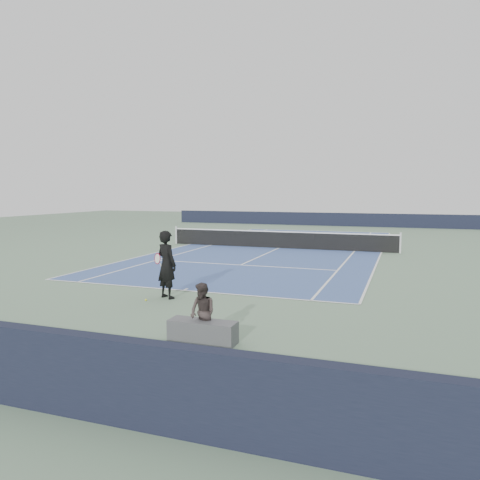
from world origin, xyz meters
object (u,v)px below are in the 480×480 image
(tennis_net, at_px, (279,239))
(tennis_player, at_px, (167,264))
(spectator_bench, at_px, (203,322))
(tennis_ball, at_px, (146,300))

(tennis_net, distance_m, tennis_player, 12.95)
(tennis_net, relative_size, tennis_player, 6.38)
(tennis_net, distance_m, spectator_bench, 16.57)
(tennis_ball, bearing_deg, tennis_net, 88.27)
(tennis_net, relative_size, spectator_bench, 8.47)
(tennis_net, bearing_deg, tennis_player, -90.04)
(tennis_net, height_order, spectator_bench, spectator_bench)
(tennis_player, distance_m, tennis_ball, 1.19)
(tennis_player, relative_size, spectator_bench, 1.33)
(tennis_player, relative_size, tennis_ball, 31.08)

